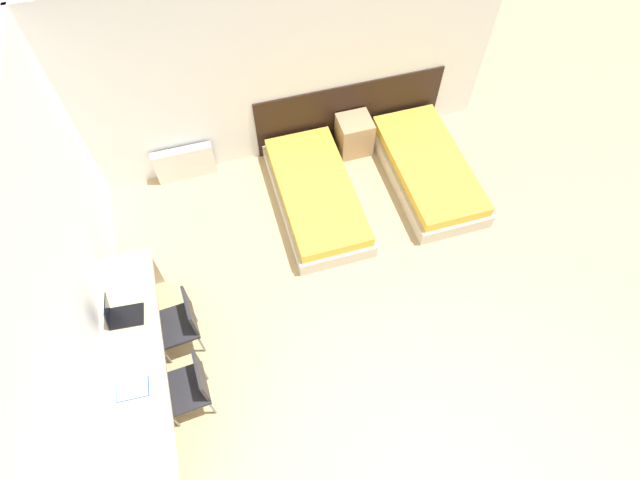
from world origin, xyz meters
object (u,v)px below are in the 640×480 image
chair_near_laptop (180,322)px  chair_near_notebook (190,386)px  laptop (120,315)px  nightstand (354,135)px  bed_near_door (427,169)px  bed_near_window (316,195)px

chair_near_laptop → chair_near_notebook: size_ratio=1.00×
laptop → chair_near_notebook: bearing=-51.8°
nightstand → chair_near_laptop: size_ratio=0.64×
chair_near_laptop → bed_near_door: bearing=18.2°
bed_near_window → chair_near_notebook: 2.91m
nightstand → chair_near_laptop: chair_near_laptop is taller
chair_near_laptop → laptop: bearing=165.4°
chair_near_notebook → nightstand: bearing=44.2°
bed_near_window → laptop: bearing=-150.9°
chair_near_notebook → bed_near_door: bearing=28.2°
bed_near_door → chair_near_notebook: bearing=-148.4°
nightstand → laptop: (-3.23, -2.16, 0.53)m
nightstand → chair_near_laptop: (-2.71, -2.26, 0.22)m
bed_near_door → nightstand: (-0.79, 0.81, 0.09)m
bed_near_window → bed_near_door: same height
bed_near_door → laptop: size_ratio=5.58×
chair_near_laptop → laptop: laptop is taller
bed_near_window → chair_near_notebook: bearing=-131.7°
bed_near_window → laptop: size_ratio=5.58×
bed_near_window → chair_near_laptop: 2.43m
bed_near_door → nightstand: 1.14m
chair_near_notebook → laptop: (-0.52, 0.80, 0.31)m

